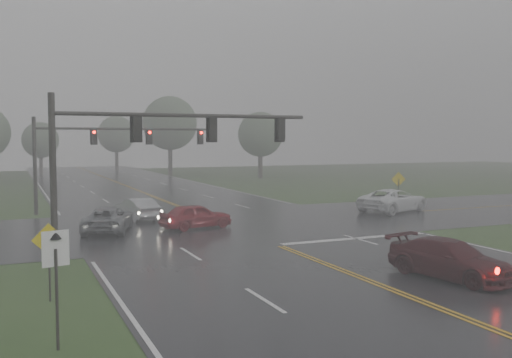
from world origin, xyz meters
name	(u,v)px	position (x,y,z in m)	size (l,w,h in m)	color
main_road	(235,229)	(0.00, 20.00, 0.00)	(18.00, 160.00, 0.02)	black
cross_street	(223,224)	(0.00, 22.00, 0.00)	(120.00, 14.00, 0.02)	black
stop_bar	(356,239)	(4.50, 14.40, 0.00)	(8.50, 0.50, 0.01)	silver
sedan_maroon	(450,278)	(2.99, 5.90, 0.00)	(1.98, 4.88, 1.42)	#370A0E
sedan_red	(196,229)	(-2.04, 20.97, 0.00)	(1.69, 4.20, 1.43)	maroon
sedan_silver	(137,220)	(-4.40, 25.90, 0.00)	(1.46, 4.18, 1.38)	#A2A5AA
car_grey	(108,232)	(-6.87, 21.86, 0.00)	(2.27, 4.93, 1.37)	slate
pickup_white	(393,212)	(13.07, 22.59, 0.00)	(2.66, 5.78, 1.61)	white
signal_gantry_near	(139,145)	(-6.68, 14.33, 4.90)	(11.63, 0.31, 7.03)	black
signal_gantry_far	(98,145)	(-6.02, 31.16, 4.73)	(13.25, 0.34, 6.67)	black
sign_diamond_west	(49,249)	(-10.76, 8.67, 1.69)	(1.04, 0.13, 2.50)	black
sign_arrow_white	(56,267)	(-10.88, 4.16, 2.05)	(0.65, 0.19, 2.94)	black
sign_diamond_east	(398,183)	(15.14, 24.74, 1.81)	(1.09, 0.32, 2.68)	black
tree_ne_a	(170,123)	(9.36, 68.98, 7.40)	(7.66, 7.66, 11.25)	#30251F
tree_n_mid	(40,140)	(-7.47, 77.67, 5.00)	(5.18, 5.18, 7.61)	#30251F
tree_e_near	(260,134)	(18.96, 58.96, 5.77)	(5.98, 5.98, 8.79)	#30251F
tree_n_far	(116,134)	(5.10, 87.82, 5.98)	(6.20, 6.20, 9.10)	#30251F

